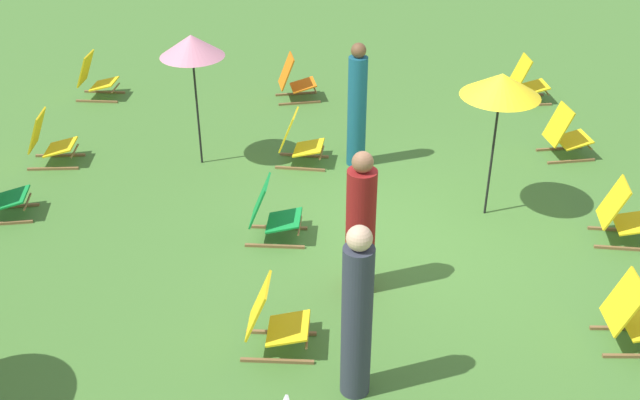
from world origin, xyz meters
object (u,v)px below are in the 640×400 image
(deckchair_11, at_px, (298,141))
(deckchair_3, at_px, (273,320))
(person_1, at_px, (357,108))
(person_0, at_px, (361,227))
(deckchair_1, at_px, (634,316))
(deckchair_4, at_px, (295,80))
(umbrella_0, at_px, (192,46))
(deckchair_7, at_px, (527,82))
(deckchair_8, at_px, (566,135))
(deckchair_9, at_px, (49,141))
(person_2, at_px, (357,316))
(deckchair_14, at_px, (623,215))
(umbrella_2, at_px, (501,85))
(deckchair_13, at_px, (272,213))
(deckchair_12, at_px, (95,78))

(deckchair_11, bearing_deg, deckchair_3, -174.61)
(person_1, bearing_deg, person_0, -9.85)
(person_0, bearing_deg, deckchair_1, 18.66)
(deckchair_4, xyz_separation_m, person_0, (-5.54, -1.07, 0.47))
(deckchair_3, bearing_deg, umbrella_0, 20.55)
(deckchair_7, bearing_deg, deckchair_8, 177.42)
(deckchair_3, xyz_separation_m, deckchair_11, (4.16, -0.03, 0.00))
(deckchair_9, xyz_separation_m, person_2, (-4.62, -4.56, 0.55))
(deckchair_3, bearing_deg, deckchair_4, 2.70)
(deckchair_14, relative_size, umbrella_2, 0.42)
(deckchair_11, xyz_separation_m, person_0, (-3.09, -0.87, 0.47))
(deckchair_1, xyz_separation_m, deckchair_4, (6.43, 3.90, 0.00))
(deckchair_13, bearing_deg, deckchair_14, -86.89)
(deckchair_8, bearing_deg, deckchair_9, 83.22)
(deckchair_7, height_order, deckchair_8, same)
(person_0, height_order, person_2, person_2)
(umbrella_2, bearing_deg, person_2, 151.77)
(deckchair_9, xyz_separation_m, person_1, (0.13, -4.62, 0.55))
(deckchair_13, height_order, deckchair_14, same)
(deckchair_4, bearing_deg, deckchair_8, -128.02)
(deckchair_1, bearing_deg, deckchair_7, -3.05)
(deckchair_13, relative_size, person_0, 0.47)
(deckchair_1, relative_size, deckchair_3, 1.00)
(deckchair_13, height_order, person_1, person_1)
(deckchair_3, relative_size, person_1, 0.44)
(deckchair_8, relative_size, deckchair_11, 1.00)
(deckchair_11, height_order, deckchair_12, same)
(umbrella_2, distance_m, person_2, 3.92)
(deckchair_3, relative_size, deckchair_13, 1.00)
(deckchair_8, bearing_deg, umbrella_2, 129.45)
(deckchair_3, bearing_deg, deckchair_14, -61.71)
(deckchair_7, relative_size, person_1, 0.44)
(umbrella_0, bearing_deg, person_2, -154.07)
(deckchair_9, relative_size, umbrella_2, 0.42)
(deckchair_9, bearing_deg, umbrella_0, -91.74)
(deckchair_9, bearing_deg, deckchair_1, -121.39)
(deckchair_14, relative_size, person_1, 0.44)
(deckchair_3, distance_m, deckchair_4, 6.61)
(deckchair_3, relative_size, deckchair_9, 1.00)
(deckchair_8, relative_size, deckchair_13, 1.00)
(umbrella_2, bearing_deg, deckchair_14, -111.09)
(deckchair_7, xyz_separation_m, deckchair_8, (-2.15, -0.15, 0.00))
(deckchair_11, distance_m, deckchair_12, 4.51)
(deckchair_7, xyz_separation_m, deckchair_13, (-4.57, 4.15, 0.00))
(deckchair_1, xyz_separation_m, person_2, (-0.76, 2.89, 0.55))
(deckchair_3, bearing_deg, deckchair_7, -29.54)
(deckchair_1, height_order, deckchair_4, same)
(deckchair_9, bearing_deg, deckchair_14, -107.28)
(deckchair_9, height_order, person_1, person_1)
(deckchair_1, relative_size, person_2, 0.44)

